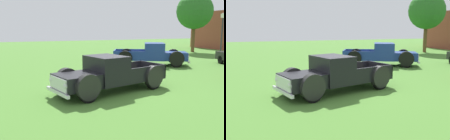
# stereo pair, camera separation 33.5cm
# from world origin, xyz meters

# --- Properties ---
(ground_plane) EXTENTS (80.00, 80.00, 0.00)m
(ground_plane) POSITION_xyz_m (0.00, 0.00, 0.00)
(ground_plane) COLOR #477A2D
(pickup_truck_foreground) EXTENTS (3.02, 5.24, 1.52)m
(pickup_truck_foreground) POSITION_xyz_m (0.37, -0.65, 0.72)
(pickup_truck_foreground) COLOR black
(pickup_truck_foreground) RESTS_ON ground_plane
(pickup_truck_behind_left) EXTENTS (4.04, 5.42, 1.58)m
(pickup_truck_behind_left) POSITION_xyz_m (-5.34, 5.23, 0.75)
(pickup_truck_behind_left) COLOR navy
(pickup_truck_behind_left) RESTS_ON ground_plane
(oak_tree_west) EXTENTS (3.84, 3.84, 6.31)m
(oak_tree_west) POSITION_xyz_m (-12.15, 14.18, 4.37)
(oak_tree_west) COLOR brown
(oak_tree_west) RESTS_ON ground_plane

